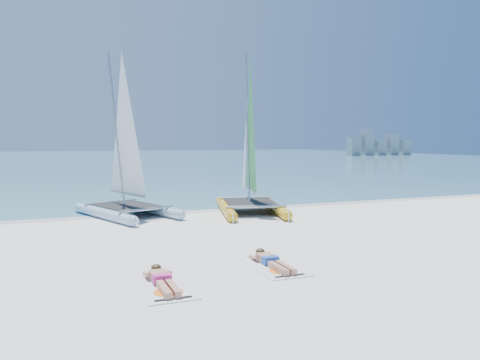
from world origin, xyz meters
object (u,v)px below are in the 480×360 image
Objects in this scene: towel_b at (275,267)px; catamaran_yellow at (248,159)px; towel_a at (164,287)px; sunbather_b at (271,261)px; catamaran_blue at (125,165)px; sunbather_a at (162,279)px.

catamaran_yellow is at bearing 71.45° from towel_b.
towel_a is 1.07× the size of sunbather_b.
catamaran_blue is 3.84× the size of sunbather_a.
sunbather_b is at bearing -95.36° from catamaran_yellow.
catamaran_yellow is 3.95× the size of sunbather_b.
catamaran_yellow is 8.84m from sunbather_b.
sunbather_b is (2.67, 0.72, 0.11)m from towel_a.
towel_a is 2.77m from sunbather_b.
catamaran_yellow reaches higher than towel_a.
sunbather_a reaches higher than towel_a.
sunbather_b is at bearing 90.00° from towel_b.
catamaran_yellow is (4.93, -0.47, 0.17)m from catamaran_blue.
sunbather_a reaches higher than towel_b.
catamaran_blue is 0.97× the size of catamaran_yellow.
sunbather_b is at bearing 15.06° from towel_a.
catamaran_yellow is 3.69× the size of towel_b.
catamaran_yellow is 10.44m from sunbather_a.
sunbather_a is at bearing -114.36° from catamaran_blue.
sunbather_b is (2.14, -8.61, -1.86)m from catamaran_blue.
towel_b is 0.22m from sunbather_b.
catamaran_blue is at bearing 103.64° from towel_b.
catamaran_blue is 3.58× the size of towel_b.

